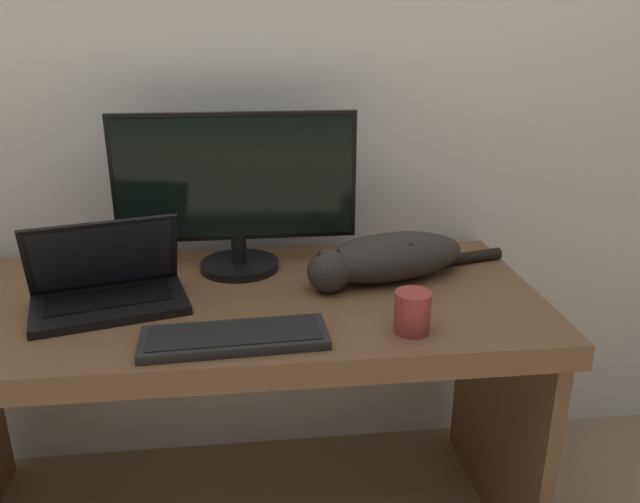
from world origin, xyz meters
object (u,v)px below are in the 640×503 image
(monitor, at_px, (236,191))
(cat, at_px, (386,257))
(coffee_mug, at_px, (412,312))
(laptop, at_px, (108,289))
(external_keyboard, at_px, (235,337))

(monitor, xyz_separation_m, cat, (0.37, -0.12, -0.15))
(monitor, bearing_deg, coffee_mug, -47.93)
(laptop, xyz_separation_m, coffee_mug, (0.67, -0.21, 0.00))
(monitor, height_order, external_keyboard, monitor)
(monitor, xyz_separation_m, external_keyboard, (-0.01, -0.42, -0.21))
(external_keyboard, xyz_separation_m, coffee_mug, (0.38, 0.01, 0.03))
(laptop, height_order, coffee_mug, laptop)
(monitor, height_order, cat, monitor)
(cat, relative_size, coffee_mug, 6.15)
(coffee_mug, bearing_deg, laptop, 162.86)
(cat, bearing_deg, laptop, 173.07)
(laptop, height_order, cat, laptop)
(monitor, bearing_deg, external_keyboard, -91.03)
(laptop, relative_size, external_keyboard, 0.99)
(monitor, relative_size, laptop, 1.61)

